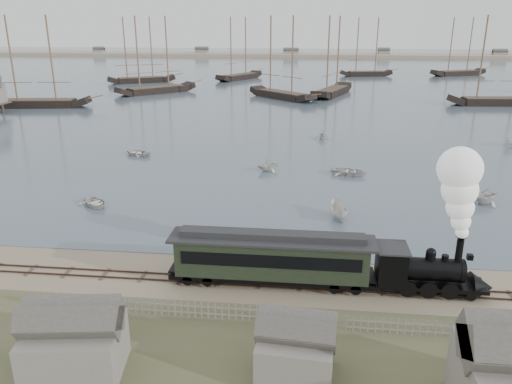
# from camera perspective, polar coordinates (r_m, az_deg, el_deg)

# --- Properties ---
(ground) EXTENTS (600.00, 600.00, 0.00)m
(ground) POSITION_cam_1_polar(r_m,az_deg,el_deg) (39.38, 2.20, -9.04)
(ground) COLOR gray
(ground) RESTS_ON ground
(harbor_water) EXTENTS (600.00, 336.00, 0.06)m
(harbor_water) POSITION_cam_1_polar(r_m,az_deg,el_deg) (205.55, 5.84, 13.68)
(harbor_water) COLOR #455563
(harbor_water) RESTS_ON ground
(rail_track) EXTENTS (120.00, 1.80, 0.16)m
(rail_track) POSITION_cam_1_polar(r_m,az_deg,el_deg) (37.61, 1.97, -10.41)
(rail_track) COLOR #3D2821
(rail_track) RESTS_ON ground
(picket_fence_west) EXTENTS (19.00, 0.10, 1.20)m
(picket_fence_west) POSITION_cam_1_polar(r_m,az_deg,el_deg) (34.45, -9.88, -13.79)
(picket_fence_west) COLOR slate
(picket_fence_west) RESTS_ON ground
(picket_fence_east) EXTENTS (15.00, 0.10, 1.20)m
(picket_fence_east) POSITION_cam_1_polar(r_m,az_deg,el_deg) (34.40, 23.22, -15.26)
(picket_fence_east) COLOR slate
(picket_fence_east) RESTS_ON ground
(shed_left) EXTENTS (5.00, 4.00, 4.10)m
(shed_left) POSITION_cam_1_polar(r_m,az_deg,el_deg) (31.06, -19.64, -18.82)
(shed_left) COLOR slate
(shed_left) RESTS_ON ground
(shed_mid) EXTENTS (4.00, 3.50, 3.60)m
(shed_mid) POSITION_cam_1_polar(r_m,az_deg,el_deg) (29.26, 4.50, -20.24)
(shed_mid) COLOR slate
(shed_mid) RESTS_ON ground
(far_spit) EXTENTS (500.00, 20.00, 1.80)m
(far_spit) POSITION_cam_1_polar(r_m,az_deg,el_deg) (285.31, 6.08, 15.11)
(far_spit) COLOR tan
(far_spit) RESTS_ON ground
(locomotive) EXTENTS (8.26, 3.08, 10.29)m
(locomotive) POSITION_cam_1_polar(r_m,az_deg,el_deg) (36.78, 21.25, -4.35)
(locomotive) COLOR black
(locomotive) RESTS_ON ground
(passenger_coach) EXTENTS (14.89, 2.87, 3.62)m
(passenger_coach) POSITION_cam_1_polar(r_m,az_deg,el_deg) (36.58, 1.78, -7.34)
(passenger_coach) COLOR black
(passenger_coach) RESTS_ON ground
(beached_dinghy) EXTENTS (3.00, 4.06, 0.81)m
(beached_dinghy) POSITION_cam_1_polar(r_m,az_deg,el_deg) (40.81, -5.01, -7.41)
(beached_dinghy) COLOR silver
(beached_dinghy) RESTS_ON ground
(rowboat_0) EXTENTS (4.43, 4.53, 0.77)m
(rowboat_0) POSITION_cam_1_polar(r_m,az_deg,el_deg) (54.98, -17.93, -1.16)
(rowboat_0) COLOR silver
(rowboat_0) RESTS_ON harbor_water
(rowboat_1) EXTENTS (3.88, 4.01, 1.62)m
(rowboat_1) POSITION_cam_1_polar(r_m,az_deg,el_deg) (64.61, 1.40, 3.12)
(rowboat_1) COLOR silver
(rowboat_1) RESTS_ON harbor_water
(rowboat_2) EXTENTS (3.87, 2.00, 1.42)m
(rowboat_2) POSITION_cam_1_polar(r_m,az_deg,el_deg) (49.80, 9.39, -2.14)
(rowboat_2) COLOR silver
(rowboat_2) RESTS_ON harbor_water
(rowboat_3) EXTENTS (4.13, 5.06, 0.92)m
(rowboat_3) POSITION_cam_1_polar(r_m,az_deg,el_deg) (64.04, 10.57, 2.33)
(rowboat_3) COLOR silver
(rowboat_3) RESTS_ON harbor_water
(rowboat_4) EXTENTS (4.37, 4.53, 1.83)m
(rowboat_4) POSITION_cam_1_polar(r_m,az_deg,el_deg) (58.29, 24.83, -0.34)
(rowboat_4) COLOR silver
(rowboat_4) RESTS_ON harbor_water
(rowboat_6) EXTENTS (4.14, 4.81, 0.84)m
(rowboat_6) POSITION_cam_1_polar(r_m,az_deg,el_deg) (74.41, -13.45, 4.42)
(rowboat_6) COLOR silver
(rowboat_6) RESTS_ON harbor_water
(rowboat_7) EXTENTS (2.90, 2.54, 1.45)m
(rowboat_7) POSITION_cam_1_polar(r_m,az_deg,el_deg) (83.41, 7.54, 6.53)
(rowboat_7) COLOR silver
(rowboat_7) RESTS_ON harbor_water
(schooner_0) EXTENTS (23.01, 8.39, 20.00)m
(schooner_0) POSITION_cam_1_polar(r_m,az_deg,el_deg) (123.65, -24.09, 13.45)
(schooner_0) COLOR black
(schooner_0) RESTS_ON harbor_water
(schooner_1) EXTENTS (19.51, 19.37, 20.00)m
(schooner_1) POSITION_cam_1_polar(r_m,az_deg,el_deg) (139.20, -11.58, 15.10)
(schooner_1) COLOR black
(schooner_1) RESTS_ON harbor_water
(schooner_2) EXTENTS (18.27, 18.04, 20.00)m
(schooner_2) POSITION_cam_1_polar(r_m,az_deg,el_deg) (126.86, 3.03, 15.10)
(schooner_2) COLOR black
(schooner_2) RESTS_ON harbor_water
(schooner_3) EXTENTS (12.28, 22.86, 20.00)m
(schooner_3) POSITION_cam_1_polar(r_m,az_deg,el_deg) (134.40, 8.88, 15.12)
(schooner_3) COLOR black
(schooner_3) RESTS_ON harbor_water
(schooner_4) EXTENTS (21.73, 6.65, 20.00)m
(schooner_4) POSITION_cam_1_polar(r_m,az_deg,el_deg) (128.80, 26.32, 13.30)
(schooner_4) COLOR black
(schooner_4) RESTS_ON harbor_water
(schooner_6) EXTENTS (20.69, 13.85, 20.00)m
(schooner_6) POSITION_cam_1_polar(r_m,az_deg,el_deg) (164.89, -13.16, 15.53)
(schooner_6) COLOR black
(schooner_6) RESTS_ON harbor_water
(schooner_7) EXTENTS (14.13, 20.32, 20.00)m
(schooner_7) POSITION_cam_1_polar(r_m,az_deg,el_deg) (170.18, -1.94, 16.08)
(schooner_7) COLOR black
(schooner_7) RESTS_ON harbor_water
(schooner_8) EXTENTS (18.69, 8.35, 20.00)m
(schooner_8) POSITION_cam_1_polar(r_m,az_deg,el_deg) (184.75, 12.68, 15.88)
(schooner_8) COLOR black
(schooner_8) RESTS_ON harbor_water
(schooner_9) EXTENTS (21.16, 13.23, 20.00)m
(schooner_9) POSITION_cam_1_polar(r_m,az_deg,el_deg) (196.71, 22.42, 15.12)
(schooner_9) COLOR black
(schooner_9) RESTS_ON harbor_water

